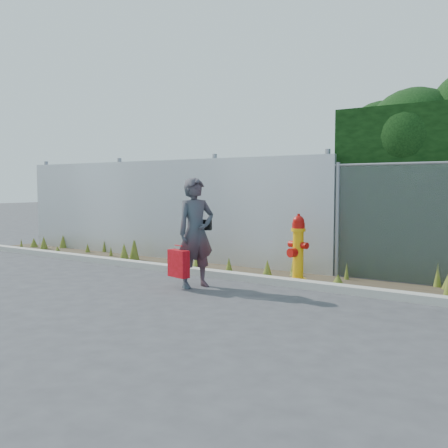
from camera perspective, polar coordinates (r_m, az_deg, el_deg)
ground at (r=7.15m, az=-4.35°, el=-8.83°), size 80.00×80.00×0.00m
curb at (r=8.59m, az=3.17°, el=-6.18°), size 16.00×0.22×0.12m
weed_strip at (r=9.14m, az=4.37°, el=-5.20°), size 16.00×1.27×0.52m
corrugated_fence at (r=11.37m, az=-7.78°, el=1.66°), size 8.50×0.21×2.30m
fire_hydrant at (r=8.55m, az=8.45°, el=-2.85°), size 0.39×0.35×1.16m
woman at (r=8.02m, az=-3.25°, el=-1.00°), size 0.65×0.76×1.76m
red_tote_bag at (r=7.93m, az=-5.22°, el=-4.52°), size 0.39×0.14×0.51m
black_shoulder_bag at (r=8.11m, az=-2.26°, el=-0.09°), size 0.23×0.10×0.17m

